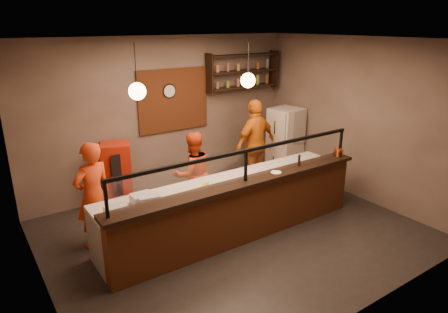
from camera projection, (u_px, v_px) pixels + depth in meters
floor at (234, 232)px, 6.89m from camera, size 6.00×6.00×0.00m
ceiling at (236, 40)px, 5.86m from camera, size 6.00×6.00×0.00m
wall_back at (165, 115)px, 8.33m from camera, size 6.00×0.00×6.00m
wall_left at (31, 185)px, 4.78m from camera, size 0.00×5.00×5.00m
wall_right at (356, 119)px, 7.98m from camera, size 0.00×5.00×5.00m
wall_front at (366, 198)px, 4.42m from camera, size 6.00×0.00×6.00m
brick_patch at (174, 100)px, 8.32m from camera, size 1.60×0.04×1.30m
service_counter at (245, 213)px, 6.49m from camera, size 4.60×0.25×1.00m
counter_ledge at (245, 183)px, 6.32m from camera, size 4.70×0.37×0.06m
worktop_cabinet at (227, 206)px, 6.91m from camera, size 4.60×0.75×0.85m
worktop at (227, 182)px, 6.77m from camera, size 4.60×0.75×0.05m
sneeze_guard at (246, 162)px, 6.22m from camera, size 4.50×0.05×0.52m
wall_shelving at (243, 71)px, 8.95m from camera, size 1.84×0.28×0.85m
wall_clock at (169, 91)px, 8.20m from camera, size 0.30×0.04×0.30m
pendant_left at (137, 91)px, 5.43m from camera, size 0.24×0.24×0.77m
pendant_right at (248, 80)px, 6.44m from camera, size 0.24×0.24×0.77m
cook_left at (93, 195)px, 6.25m from camera, size 0.72×0.57×1.74m
cook_mid at (193, 174)px, 7.32m from camera, size 0.83×0.67×1.60m
cook_right at (255, 144)px, 8.58m from camera, size 1.19×0.65×1.92m
fridge at (285, 142)px, 9.27m from camera, size 0.75×0.71×1.59m
red_cooler at (118, 175)px, 7.71m from camera, size 0.69×0.66×1.28m
pizza_dough at (258, 175)px, 6.99m from camera, size 0.57×0.57×0.01m
prep_tub_a at (149, 200)px, 5.84m from camera, size 0.34×0.29×0.15m
prep_tub_b at (142, 199)px, 5.87m from camera, size 0.31×0.25×0.15m
prep_tub_c at (116, 211)px, 5.49m from camera, size 0.30×0.25×0.15m
rolling_pin at (202, 187)px, 6.39m from camera, size 0.35×0.24×0.06m
condiment_caddy at (338, 153)px, 7.48m from camera, size 0.20×0.17×0.09m
pepper_mill at (299, 160)px, 6.94m from camera, size 0.05×0.05×0.20m
small_plate at (276, 172)px, 6.65m from camera, size 0.22×0.22×0.01m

